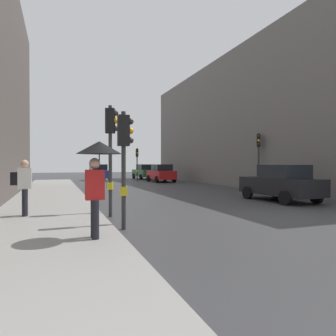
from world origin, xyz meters
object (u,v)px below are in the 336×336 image
(traffic_light_near_left, at_px, (124,148))
(traffic_light_mid_street, at_px, (259,151))
(pedestrian_with_black_backpack, at_px, (23,184))
(pedestrian_with_umbrella, at_px, (98,162))
(traffic_light_far_median, at_px, (137,158))
(car_dark_suv, at_px, (281,183))
(traffic_light_near_right, at_px, (111,140))
(car_green_estate, at_px, (145,172))
(car_blue_van, at_px, (99,172))
(car_red_sedan, at_px, (161,173))

(traffic_light_near_left, relative_size, traffic_light_mid_street, 0.83)
(traffic_light_near_left, bearing_deg, traffic_light_mid_street, 39.06)
(pedestrian_with_black_backpack, bearing_deg, pedestrian_with_umbrella, -63.74)
(traffic_light_far_median, bearing_deg, traffic_light_mid_street, -72.71)
(car_dark_suv, bearing_deg, traffic_light_near_left, -156.02)
(traffic_light_near_right, relative_size, pedestrian_with_umbrella, 1.77)
(traffic_light_near_right, distance_m, traffic_light_mid_street, 12.90)
(car_green_estate, distance_m, car_blue_van, 5.68)
(traffic_light_mid_street, height_order, traffic_light_far_median, traffic_light_mid_street)
(traffic_light_far_median, bearing_deg, car_dark_suv, -84.07)
(traffic_light_near_right, height_order, traffic_light_mid_street, traffic_light_mid_street)
(traffic_light_near_left, distance_m, car_red_sedan, 22.53)
(traffic_light_near_right, xyz_separation_m, traffic_light_mid_street, (10.99, 6.76, 0.07))
(traffic_light_mid_street, distance_m, car_blue_van, 18.93)
(car_blue_van, height_order, pedestrian_with_black_backpack, pedestrian_with_black_backpack)
(traffic_light_near_left, bearing_deg, pedestrian_with_black_backpack, 139.46)
(pedestrian_with_black_backpack, bearing_deg, car_dark_suv, 7.28)
(car_red_sedan, bearing_deg, traffic_light_mid_street, -76.98)
(traffic_light_near_left, relative_size, pedestrian_with_umbrella, 1.51)
(car_dark_suv, distance_m, pedestrian_with_umbrella, 10.73)
(traffic_light_near_left, bearing_deg, traffic_light_far_median, 74.84)
(traffic_light_far_median, distance_m, car_blue_van, 4.62)
(pedestrian_with_black_backpack, bearing_deg, traffic_light_far_median, 66.79)
(traffic_light_far_median, distance_m, pedestrian_with_black_backpack, 23.22)
(traffic_light_mid_street, height_order, pedestrian_with_umbrella, traffic_light_mid_street)
(traffic_light_near_left, xyz_separation_m, traffic_light_mid_street, (10.99, 8.92, 0.45))
(traffic_light_far_median, relative_size, car_blue_van, 0.81)
(traffic_light_far_median, bearing_deg, traffic_light_near_left, -105.16)
(car_blue_van, bearing_deg, car_green_estate, 12.01)
(traffic_light_far_median, distance_m, car_green_estate, 4.10)
(car_dark_suv, bearing_deg, traffic_light_near_right, -169.25)
(traffic_light_mid_street, height_order, car_green_estate, traffic_light_mid_street)
(traffic_light_near_right, bearing_deg, pedestrian_with_umbrella, -104.05)
(car_dark_suv, height_order, pedestrian_with_umbrella, pedestrian_with_umbrella)
(traffic_light_mid_street, relative_size, car_dark_suv, 0.92)
(traffic_light_far_median, bearing_deg, pedestrian_with_umbrella, -106.25)
(traffic_light_mid_street, bearing_deg, traffic_light_near_right, -148.42)
(traffic_light_mid_street, bearing_deg, car_dark_suv, -116.08)
(car_green_estate, xyz_separation_m, car_dark_suv, (0.29, -23.22, 0.00))
(traffic_light_far_median, distance_m, car_red_sedan, 3.60)
(pedestrian_with_black_backpack, bearing_deg, traffic_light_near_right, -3.69)
(traffic_light_near_right, relative_size, traffic_light_far_median, 1.08)
(car_red_sedan, distance_m, pedestrian_with_black_backpack, 21.58)
(car_red_sedan, distance_m, car_blue_van, 7.41)
(traffic_light_mid_street, xyz_separation_m, traffic_light_far_median, (-4.58, 14.72, -0.25))
(traffic_light_near_right, height_order, car_dark_suv, traffic_light_near_right)
(car_blue_van, relative_size, pedestrian_with_umbrella, 2.02)
(traffic_light_near_right, height_order, traffic_light_far_median, traffic_light_near_right)
(traffic_light_mid_street, distance_m, traffic_light_far_median, 15.42)
(car_green_estate, bearing_deg, traffic_light_near_right, -108.24)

